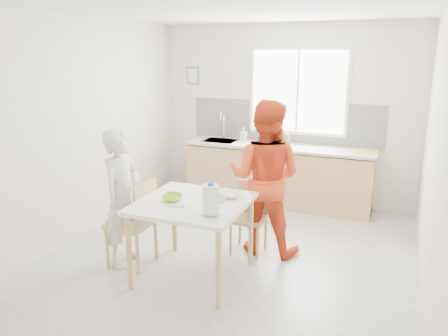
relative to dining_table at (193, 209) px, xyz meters
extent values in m
plane|color=#B7B7B2|center=(0.19, 0.58, -0.74)|extent=(4.50, 4.50, 0.00)
plane|color=silver|center=(0.19, 2.83, 0.61)|extent=(4.00, 0.00, 4.00)
plane|color=silver|center=(0.19, -1.67, 0.61)|extent=(4.00, 0.00, 4.00)
plane|color=silver|center=(-1.81, 0.58, 0.61)|extent=(0.00, 4.50, 4.50)
plane|color=silver|center=(2.19, 0.58, 0.61)|extent=(0.00, 4.50, 4.50)
plane|color=white|center=(0.19, 0.58, 1.96)|extent=(4.50, 4.50, 0.00)
cube|color=white|center=(0.39, 2.82, 0.96)|extent=(1.50, 0.03, 1.30)
cube|color=white|center=(0.39, 2.80, 0.96)|extent=(1.40, 0.02, 1.20)
cube|color=white|center=(0.39, 2.79, 0.96)|extent=(0.03, 0.03, 1.20)
cube|color=white|center=(0.19, 2.82, 0.49)|extent=(3.00, 0.02, 0.65)
cube|color=#499845|center=(-1.36, 2.82, 1.16)|extent=(0.22, 0.02, 0.28)
cube|color=beige|center=(-1.36, 2.80, 1.16)|extent=(0.16, 0.01, 0.22)
cube|color=tan|center=(0.19, 2.53, -0.31)|extent=(2.80, 0.60, 0.86)
cube|color=#3F3326|center=(0.19, 2.53, -0.69)|extent=(2.80, 0.54, 0.10)
cube|color=silver|center=(0.19, 2.53, 0.16)|extent=(2.84, 0.64, 0.04)
cube|color=#A5A5AA|center=(-0.76, 2.53, 0.17)|extent=(0.50, 0.40, 0.03)
cylinder|color=silver|center=(-0.76, 2.69, 0.36)|extent=(0.02, 0.02, 0.36)
torus|color=silver|center=(-0.76, 2.62, 0.54)|extent=(0.02, 0.18, 0.18)
cube|color=white|center=(0.00, 0.00, 0.06)|extent=(1.08, 1.08, 0.04)
cylinder|color=tan|center=(-0.46, -0.48, -0.36)|extent=(0.05, 0.05, 0.76)
cylinder|color=tan|center=(-0.48, 0.46, -0.36)|extent=(0.05, 0.05, 0.76)
cylinder|color=tan|center=(0.48, -0.46, -0.36)|extent=(0.05, 0.05, 0.76)
cylinder|color=tan|center=(0.46, 0.48, -0.36)|extent=(0.05, 0.05, 0.76)
cube|color=tan|center=(-0.75, -0.01, -0.26)|extent=(0.45, 0.45, 0.04)
cube|color=tan|center=(-0.55, -0.01, -0.01)|extent=(0.04, 0.42, 0.46)
cylinder|color=tan|center=(-0.94, 0.18, -0.51)|extent=(0.04, 0.04, 0.45)
cylinder|color=tan|center=(-0.94, -0.20, -0.51)|extent=(0.04, 0.04, 0.45)
cylinder|color=tan|center=(-0.56, 0.18, -0.51)|extent=(0.04, 0.04, 0.45)
cylinder|color=tan|center=(-0.56, -0.20, -0.51)|extent=(0.04, 0.04, 0.45)
cube|color=tan|center=(0.34, 0.75, -0.33)|extent=(0.38, 0.38, 0.04)
cube|color=tan|center=(0.34, 0.93, -0.12)|extent=(0.36, 0.03, 0.40)
cylinder|color=tan|center=(0.18, 0.59, -0.54)|extent=(0.03, 0.03, 0.39)
cylinder|color=tan|center=(0.50, 0.59, -0.54)|extent=(0.03, 0.03, 0.39)
cylinder|color=tan|center=(0.17, 0.91, -0.54)|extent=(0.03, 0.03, 0.39)
cylinder|color=tan|center=(0.50, 0.92, -0.54)|extent=(0.03, 0.03, 0.39)
imported|color=silver|center=(-0.84, -0.01, 0.01)|extent=(0.37, 0.55, 1.50)
imported|color=red|center=(0.49, 0.87, 0.15)|extent=(0.87, 0.68, 1.77)
imported|color=#85CA2E|center=(-0.20, -0.05, 0.12)|extent=(0.21, 0.21, 0.06)
imported|color=white|center=(0.30, 0.25, 0.11)|extent=(0.21, 0.21, 0.05)
cylinder|color=white|center=(0.32, -0.28, 0.24)|extent=(0.16, 0.16, 0.26)
cylinder|color=blue|center=(0.32, -0.28, 0.38)|extent=(0.05, 0.05, 0.03)
torus|color=white|center=(0.41, -0.28, 0.26)|extent=(0.13, 0.03, 0.12)
cube|color=#9ED130|center=(0.10, 0.28, 0.13)|extent=(0.10, 0.10, 0.09)
cylinder|color=#A5A5AA|center=(-0.08, -0.22, 0.09)|extent=(0.15, 0.07, 0.01)
cube|color=#9DD431|center=(1.44, 2.55, 0.19)|extent=(0.39, 0.31, 0.01)
cylinder|color=black|center=(-0.02, 2.69, 0.34)|extent=(0.07, 0.07, 0.32)
cylinder|color=black|center=(0.00, 2.58, 0.33)|extent=(0.07, 0.07, 0.30)
cylinder|color=#8F601F|center=(0.30, 2.63, 0.26)|extent=(0.06, 0.06, 0.16)
imported|color=#999999|center=(-0.41, 2.67, 0.29)|extent=(0.10, 0.10, 0.21)
camera|label=1|loc=(1.86, -3.72, 1.54)|focal=35.00mm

